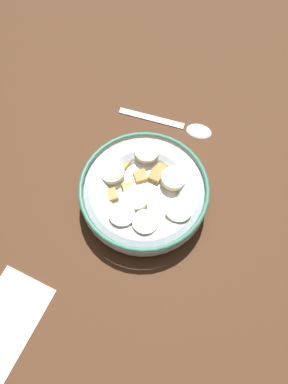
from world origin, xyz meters
The scene contains 4 objects.
ground_plane centered at (0.00, 0.00, -1.00)cm, with size 121.50×121.50×2.00cm, color #472B19.
cereal_bowl centered at (0.00, 0.01, 2.52)cm, with size 17.67×17.67×5.09cm.
spoon centered at (-13.72, -2.54, 0.33)cm, with size 6.57×14.38×0.80cm.
folded_napkin centered at (23.93, -4.25, 0.15)cm, with size 12.71×7.62×0.30cm, color beige.
Camera 1 is at (17.81, 13.03, 52.24)cm, focal length 37.04 mm.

